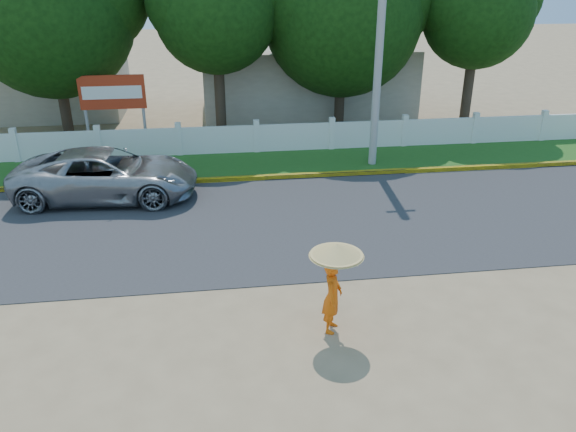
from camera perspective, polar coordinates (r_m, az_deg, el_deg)
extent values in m
plane|color=#9E8460|center=(12.25, 1.27, -9.37)|extent=(120.00, 120.00, 0.00)
cube|color=#38383A|center=(16.16, -1.19, -0.60)|extent=(60.00, 7.00, 0.02)
cube|color=#2D601E|center=(21.02, -2.85, 5.35)|extent=(60.00, 3.50, 0.03)
cube|color=yellow|center=(19.40, -2.40, 3.93)|extent=(40.00, 0.18, 0.16)
cube|color=silver|center=(22.24, -3.21, 7.84)|extent=(40.00, 0.10, 1.10)
cube|color=#B7AD99|center=(28.93, 1.69, 13.80)|extent=(10.00, 6.00, 3.20)
cube|color=#B7AD99|center=(30.74, -23.92, 12.04)|extent=(8.00, 5.00, 2.80)
cylinder|color=#999997|center=(20.31, 9.19, 15.44)|extent=(0.28, 0.28, 7.61)
imported|color=#929499|center=(18.49, -17.96, 4.02)|extent=(5.79, 3.00, 1.56)
imported|color=#E1580B|center=(11.23, 4.52, -8.14)|extent=(0.56, 0.67, 1.56)
cylinder|color=gray|center=(10.93, 4.88, -5.45)|extent=(0.02, 0.02, 1.01)
cone|color=tan|center=(10.73, 4.96, -3.44)|extent=(1.07, 1.07, 0.26)
cylinder|color=gray|center=(23.64, -19.69, 8.59)|extent=(0.12, 0.12, 2.00)
cylinder|color=gray|center=(23.28, -14.34, 9.02)|extent=(0.12, 0.12, 2.00)
cube|color=#A82912|center=(23.15, -17.43, 11.91)|extent=(2.50, 0.12, 1.30)
cube|color=silver|center=(23.09, -17.45, 11.88)|extent=(2.25, 0.02, 0.49)
cylinder|color=#473828|center=(24.41, -6.94, 12.38)|extent=(0.44, 0.44, 3.76)
sphere|color=#17420F|center=(23.98, -7.35, 20.02)|extent=(5.00, 5.00, 5.00)
cylinder|color=#473828|center=(26.84, 17.83, 12.38)|extent=(0.44, 0.44, 3.66)
sphere|color=#17420F|center=(26.45, 18.72, 18.96)|extent=(4.65, 4.65, 4.65)
cylinder|color=#473828|center=(25.81, -21.83, 10.88)|extent=(0.44, 0.44, 3.21)
sphere|color=#17420F|center=(25.35, -23.07, 18.42)|extent=(6.65, 6.65, 6.65)
cylinder|color=#473828|center=(25.73, 5.27, 12.14)|extent=(0.44, 0.44, 2.96)
sphere|color=#17420F|center=(25.26, 5.57, 19.57)|extent=(6.76, 6.76, 6.76)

